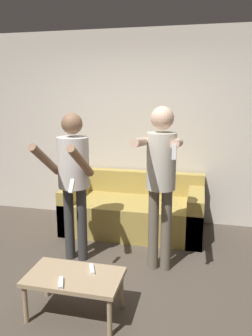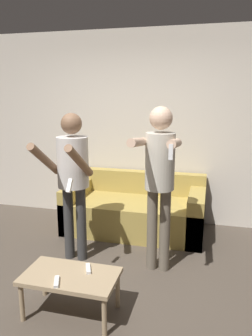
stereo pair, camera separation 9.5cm
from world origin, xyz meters
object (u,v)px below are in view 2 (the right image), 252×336
couch (135,211)px  remote_near (57,282)px  remote_far (88,269)px  coffee_table (71,279)px  person_standing_right (159,172)px  person_standing_left (72,171)px

couch → remote_near: 2.02m
couch → remote_far: (-0.00, -1.76, 0.11)m
coffee_table → remote_far: remote_far is taller
person_standing_right → remote_far: person_standing_right is taller
coffee_table → person_standing_right: bearing=56.6°
coffee_table → remote_far: size_ratio=5.21×
person_standing_right → remote_near: size_ratio=11.27×
couch → remote_far: couch is taller
person_standing_left → coffee_table: bearing=-68.7°
person_standing_left → person_standing_right: (0.94, -0.00, 0.05)m
person_standing_right → remote_far: bearing=-120.8°
coffee_table → remote_near: bearing=-109.4°
couch → person_standing_right: (0.47, -0.97, 0.80)m
person_standing_right → couch: bearing=115.8°
coffee_table → remote_near: size_ratio=5.19×
couch → person_standing_left: 1.32m
couch → coffee_table: couch is taller
remote_far → person_standing_left: bearing=120.6°
couch → coffee_table: bearing=-93.7°
person_standing_right → coffee_table: person_standing_right is taller
person_standing_right → person_standing_left: bearing=180.0°
couch → remote_near: couch is taller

